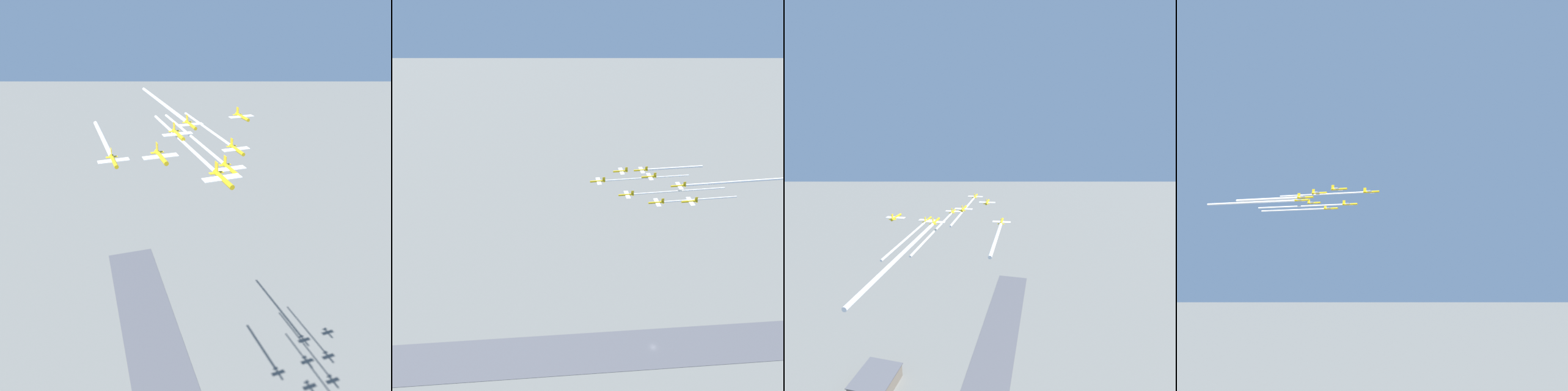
# 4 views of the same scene
# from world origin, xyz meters

# --- Properties ---
(jet_0) EXTENTS (7.26, 7.70, 2.57)m
(jet_0) POSITION_xyz_m (-1.01, 41.26, 138.86)
(jet_0) COLOR gold
(jet_1) EXTENTS (7.26, 7.70, 2.57)m
(jet_1) POSITION_xyz_m (-7.96, 27.65, 134.61)
(jet_1) COLOR gold
(jet_2) EXTENTS (7.26, 7.70, 2.57)m
(jet_2) POSITION_xyz_m (7.51, 28.58, 139.40)
(jet_2) COLOR gold
(jet_3) EXTENTS (7.26, 7.70, 2.57)m
(jet_3) POSITION_xyz_m (-14.90, 14.04, 133.99)
(jet_3) COLOR gold
(jet_4) EXTENTS (7.26, 7.70, 2.57)m
(jet_4) POSITION_xyz_m (0.57, 14.97, 139.55)
(jet_4) COLOR gold
(jet_5) EXTENTS (7.26, 7.70, 2.57)m
(jet_5) POSITION_xyz_m (16.04, 15.90, 134.86)
(jet_5) COLOR gold
(jet_6) EXTENTS (7.26, 7.70, 2.57)m
(jet_6) POSITION_xyz_m (-21.84, 0.42, 138.64)
(jet_6) COLOR gold
(jet_7) EXTENTS (7.26, 7.70, 2.57)m
(jet_7) POSITION_xyz_m (-6.37, 1.36, 137.74)
(jet_7) COLOR gold
(smoke_trail_0) EXTENTS (3.35, 43.61, 0.73)m
(smoke_trail_0) POSITION_xyz_m (0.51, 15.96, 138.82)
(smoke_trail_0) COLOR white
(smoke_trail_1) EXTENTS (3.58, 47.33, 0.73)m
(smoke_trail_1) POSITION_xyz_m (-6.32, 0.49, 134.58)
(smoke_trail_1) COLOR white
(smoke_trail_3) EXTENTS (2.96, 36.98, 0.74)m
(smoke_trail_3) POSITION_xyz_m (-13.58, -7.94, 133.95)
(smoke_trail_3) COLOR white
(smoke_trail_5) EXTENTS (3.02, 31.45, 1.14)m
(smoke_trail_5) POSITION_xyz_m (17.19, -3.31, 134.82)
(smoke_trail_5) COLOR white
(smoke_trail_7) EXTENTS (4.27, 53.03, 1.09)m
(smoke_trail_7) POSITION_xyz_m (-4.57, -28.64, 137.70)
(smoke_trail_7) COLOR white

